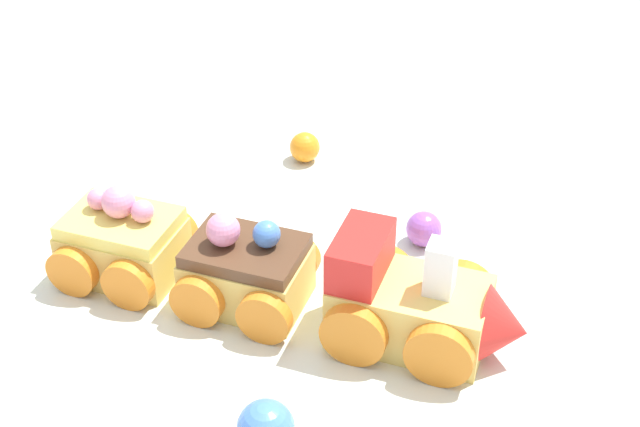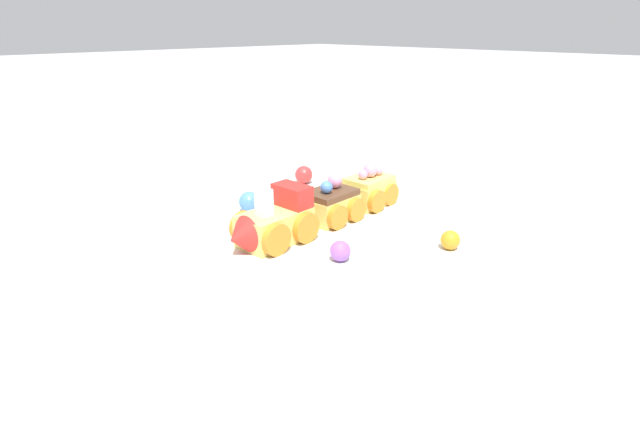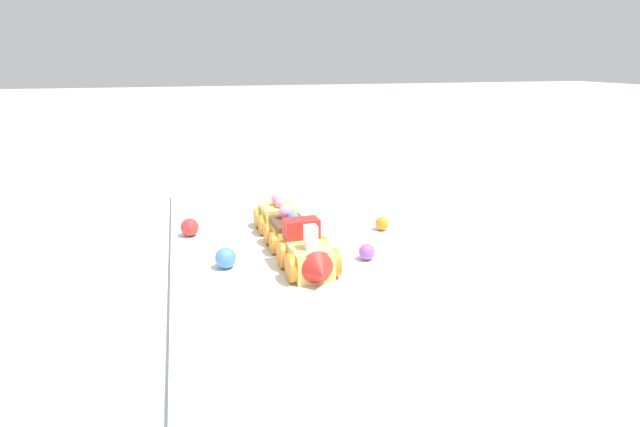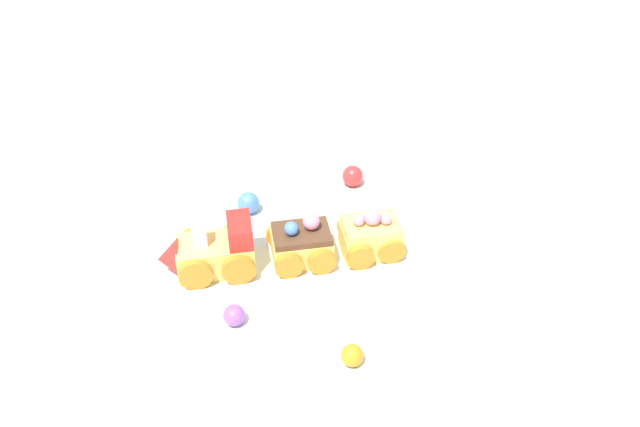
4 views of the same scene
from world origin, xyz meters
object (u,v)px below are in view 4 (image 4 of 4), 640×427
(cake_car_lemon, at_px, (371,236))
(gumball_red, at_px, (353,176))
(cake_train_locomotive, at_px, (211,253))
(gumball_orange, at_px, (352,355))
(cake_car_chocolate, at_px, (302,244))
(gumball_purple, at_px, (234,315))
(gumball_blue, at_px, (248,203))

(cake_car_lemon, height_order, gumball_red, cake_car_lemon)
(cake_train_locomotive, height_order, gumball_orange, cake_train_locomotive)
(cake_car_lemon, xyz_separation_m, gumball_orange, (0.05, 0.17, -0.01))
(cake_car_chocolate, height_order, cake_car_lemon, cake_car_lemon)
(gumball_purple, xyz_separation_m, gumball_orange, (-0.12, 0.07, -0.00))
(cake_car_chocolate, distance_m, gumball_blue, 0.12)
(cake_car_lemon, xyz_separation_m, gumball_blue, (0.15, -0.10, -0.01))
(gumball_orange, distance_m, gumball_red, 0.32)
(cake_train_locomotive, relative_size, gumball_red, 3.80)
(cake_car_lemon, height_order, gumball_blue, cake_car_lemon)
(cake_car_lemon, xyz_separation_m, gumball_purple, (0.17, 0.10, -0.01))
(cake_car_lemon, xyz_separation_m, gumball_red, (-0.00, -0.15, -0.01))
(cake_car_chocolate, height_order, gumball_red, cake_car_chocolate)
(cake_car_lemon, bearing_deg, cake_car_chocolate, -0.13)
(cake_car_chocolate, relative_size, gumball_red, 2.49)
(cake_car_lemon, bearing_deg, cake_train_locomotive, -0.04)
(cake_car_chocolate, height_order, gumball_blue, cake_car_chocolate)
(gumball_orange, bearing_deg, cake_car_chocolate, -79.60)
(gumball_red, bearing_deg, cake_car_chocolate, 58.80)
(gumball_red, bearing_deg, gumball_purple, 54.52)
(cake_car_chocolate, bearing_deg, cake_train_locomotive, 0.02)
(gumball_purple, height_order, gumball_orange, same)
(cake_car_lemon, bearing_deg, gumball_orange, 70.45)
(gumball_purple, relative_size, gumball_orange, 1.03)
(gumball_red, bearing_deg, cake_train_locomotive, 37.48)
(cake_car_chocolate, height_order, gumball_orange, cake_car_chocolate)
(cake_car_chocolate, relative_size, gumball_orange, 3.16)
(gumball_blue, bearing_deg, gumball_purple, 82.83)
(cake_train_locomotive, height_order, cake_car_chocolate, cake_train_locomotive)
(cake_train_locomotive, bearing_deg, cake_car_chocolate, -179.98)
(cake_car_chocolate, distance_m, gumball_purple, 0.13)
(cake_car_chocolate, bearing_deg, gumball_red, -123.21)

